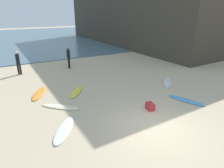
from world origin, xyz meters
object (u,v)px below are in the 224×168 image
surfboard_2 (39,93)px  beachgoer_mid (69,57)px  surfboard_5 (76,92)px  beach_cooler (150,106)px  surfboard_0 (61,107)px  beachgoer_near (18,61)px  surfboard_3 (64,130)px  surfboard_4 (167,82)px  surfboard_1 (186,100)px

surfboard_2 → beachgoer_mid: beachgoer_mid is taller
surfboard_5 → beach_cooler: 4.66m
surfboard_0 → beachgoer_near: size_ratio=1.14×
surfboard_2 → surfboard_3: (0.24, -4.47, -0.01)m
surfboard_4 → beachgoer_mid: (-4.84, 6.94, 0.97)m
surfboard_3 → beachgoer_mid: beachgoer_mid is taller
surfboard_3 → beachgoer_near: beachgoer_near is taller
surfboard_2 → beachgoer_mid: bearing=-100.9°
surfboard_1 → beach_cooler: beach_cooler is taller
surfboard_3 → beachgoer_mid: size_ratio=1.14×
surfboard_2 → beachgoer_mid: size_ratio=1.18×
surfboard_4 → beachgoer_mid: bearing=169.3°
surfboard_3 → beachgoer_mid: (3.08, 9.09, 0.97)m
surfboard_4 → surfboard_0: bearing=-135.4°
surfboard_2 → beachgoer_near: (-0.64, 4.74, 1.01)m
surfboard_4 → surfboard_5: 6.28m
surfboard_5 → beach_cooler: size_ratio=4.04×
beachgoer_near → surfboard_3: bearing=-41.3°
surfboard_2 → beachgoer_near: 4.89m
surfboard_0 → beach_cooler: 4.60m
beach_cooler → surfboard_2: bearing=133.7°
surfboard_1 → surfboard_2: size_ratio=0.98×
beachgoer_near → beachgoer_mid: beachgoer_near is taller
surfboard_4 → surfboard_5: size_ratio=1.18×
surfboard_4 → beachgoer_mid: 8.52m
surfboard_3 → beachgoer_near: (-0.88, 9.22, 1.01)m
surfboard_2 → beachgoer_near: beachgoer_near is taller
surfboard_1 → beachgoer_near: bearing=109.1°
beachgoer_mid → surfboard_3: bearing=10.5°
surfboard_0 → surfboard_1: (6.29, -2.64, 0.01)m
surfboard_4 → beachgoer_near: bearing=-174.3°
surfboard_2 → beach_cooler: size_ratio=4.42×
beachgoer_near → surfboard_2: bearing=-39.1°
beachgoer_mid → beach_cooler: (1.25, -9.40, -0.83)m
surfboard_0 → surfboard_4: size_ratio=0.92×
beachgoer_mid → beachgoer_near: bearing=-62.7°
beachgoer_near → beach_cooler: beachgoer_near is taller
surfboard_0 → surfboard_3: surfboard_3 is taller
surfboard_0 → surfboard_3: bearing=-149.0°
surfboard_0 → beachgoer_mid: 7.52m
beach_cooler → surfboard_0: bearing=148.0°
surfboard_1 → surfboard_4: bearing=46.8°
surfboard_2 → surfboard_3: 4.48m
surfboard_0 → surfboard_5: (1.38, 1.49, 0.00)m
surfboard_0 → surfboard_2: (-0.67, 2.35, 0.01)m
surfboard_1 → surfboard_2: same height
surfboard_2 → beach_cooler: 6.61m
surfboard_0 → surfboard_3: (-0.43, -2.12, 0.00)m
surfboard_2 → surfboard_5: 2.22m
beachgoer_mid → surfboard_0: bearing=8.4°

